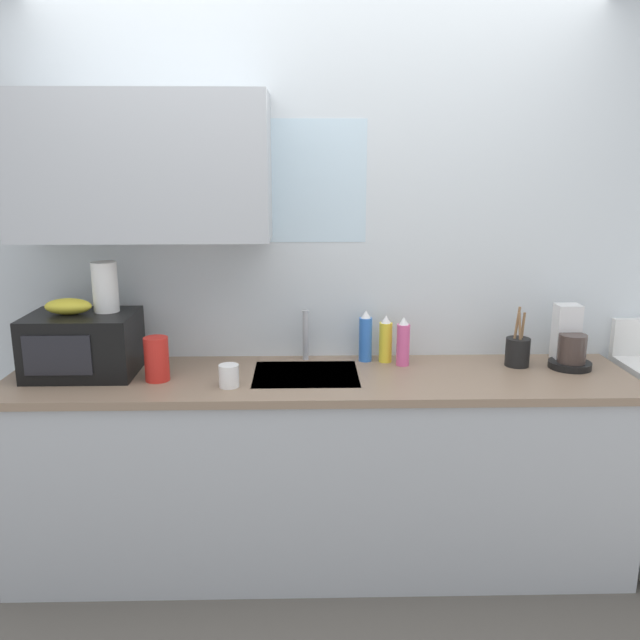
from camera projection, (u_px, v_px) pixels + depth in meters
The scene contains 13 objects.
kitchen_wall_assembly at pixel (286, 261), 3.07m from camera, with size 3.52×0.42×2.50m.
counter_unit at pixel (320, 468), 2.98m from camera, with size 2.75×0.63×0.90m.
sink_faucet at pixel (306, 335), 3.08m from camera, with size 0.03×0.03×0.24m, color #B2B5BA.
microwave at pixel (83, 344), 2.87m from camera, with size 0.46×0.35×0.27m.
banana_bunch at pixel (68, 306), 2.83m from camera, with size 0.20×0.11×0.07m, color gold.
paper_towel_roll at pixel (105, 287), 2.86m from camera, with size 0.11×0.11×0.22m, color white.
coffee_maker at pixel (569, 344), 2.98m from camera, with size 0.19×0.21×0.28m.
dish_soap_bottle_blue at pixel (365, 337), 3.06m from camera, with size 0.06×0.06×0.24m.
dish_soap_bottle_yellow at pixel (386, 340), 3.05m from camera, with size 0.06×0.06×0.22m.
dish_soap_bottle_pink at pixel (403, 343), 3.00m from camera, with size 0.06×0.06×0.23m.
cereal_canister at pixel (157, 359), 2.79m from camera, with size 0.10×0.10×0.19m, color red.
mug_white at pixel (229, 376), 2.72m from camera, with size 0.08×0.08×0.10m, color white.
utensil_crock at pixel (518, 351), 3.00m from camera, with size 0.11×0.11×0.28m.
Camera 1 is at (-0.06, -2.74, 1.81)m, focal length 36.82 mm.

